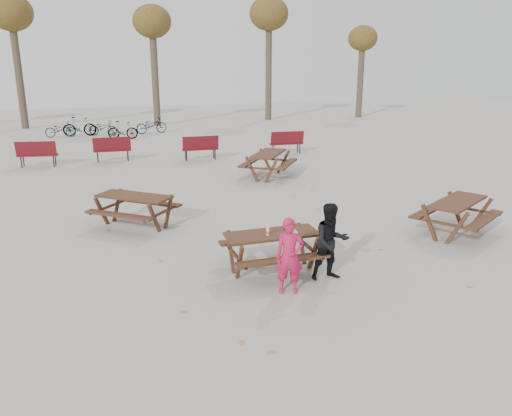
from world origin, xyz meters
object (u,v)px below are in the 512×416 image
object	(u,v)px
main_picnic_table	(272,242)
picnic_table_east	(456,217)
child	(290,256)
adult	(331,242)
picnic_table_north	(135,211)
soda_bottle	(268,232)
picnic_table_far	(268,165)
food_tray	(293,233)

from	to	relation	value
main_picnic_table	picnic_table_east	world-z (taller)	picnic_table_east
child	adult	distance (m)	0.99
main_picnic_table	picnic_table_east	xyz separation A→B (m)	(4.89, 0.70, -0.18)
main_picnic_table	picnic_table_north	size ratio (longest dim) A/B	0.97
soda_bottle	adult	distance (m)	1.20
picnic_table_east	soda_bottle	bearing A→B (deg)	158.67
main_picnic_table	soda_bottle	world-z (taller)	soda_bottle
main_picnic_table	adult	distance (m)	1.16
picnic_table_north	picnic_table_far	distance (m)	6.56
food_tray	picnic_table_north	distance (m)	4.66
picnic_table_north	soda_bottle	bearing A→B (deg)	-19.40
child	adult	size ratio (longest dim) A/B	0.93
soda_bottle	child	distance (m)	0.93
food_tray	soda_bottle	bearing A→B (deg)	173.67
soda_bottle	picnic_table_east	bearing A→B (deg)	8.93
adult	picnic_table_far	xyz separation A→B (m)	(1.83, 8.60, -0.30)
main_picnic_table	child	bearing A→B (deg)	-92.60
main_picnic_table	picnic_table_far	bearing A→B (deg)	70.88
adult	food_tray	bearing A→B (deg)	133.24
food_tray	picnic_table_far	distance (m)	8.38
picnic_table_far	picnic_table_east	bearing A→B (deg)	-127.88
adult	picnic_table_east	size ratio (longest dim) A/B	0.78
child	picnic_table_north	world-z (taller)	child
food_tray	soda_bottle	distance (m)	0.50
food_tray	picnic_table_far	size ratio (longest dim) A/B	0.09
picnic_table_east	picnic_table_far	size ratio (longest dim) A/B	0.93
picnic_table_east	picnic_table_far	bearing A→B (deg)	76.47
food_tray	adult	world-z (taller)	adult
food_tray	picnic_table_north	bearing A→B (deg)	124.80
soda_bottle	picnic_table_north	bearing A→B (deg)	119.89
main_picnic_table	soda_bottle	size ratio (longest dim) A/B	10.59
picnic_table_east	picnic_table_north	distance (m)	7.77
adult	picnic_table_far	bearing A→B (deg)	77.86
child	picnic_table_east	distance (m)	5.23
adult	main_picnic_table	bearing A→B (deg)	141.45
food_tray	adult	size ratio (longest dim) A/B	0.12
food_tray	child	xyz separation A→B (m)	(-0.41, -0.86, -0.11)
child	soda_bottle	bearing A→B (deg)	111.61
picnic_table_east	picnic_table_far	xyz separation A→B (m)	(-2.16, 7.19, 0.03)
food_tray	picnic_table_east	xyz separation A→B (m)	(4.53, 0.84, -0.38)
food_tray	child	bearing A→B (deg)	-115.43
main_picnic_table	adult	xyz separation A→B (m)	(0.90, -0.71, 0.15)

